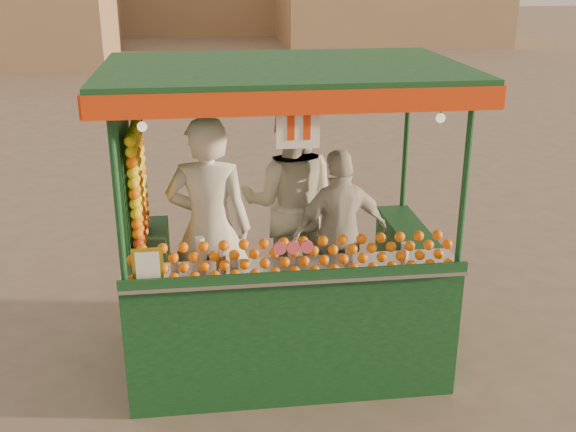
{
  "coord_description": "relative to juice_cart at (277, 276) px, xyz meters",
  "views": [
    {
      "loc": [
        -1.01,
        -5.66,
        3.41
      ],
      "look_at": [
        -0.32,
        -0.28,
        1.37
      ],
      "focal_mm": 42.92,
      "sensor_mm": 36.0,
      "label": 1
    }
  ],
  "objects": [
    {
      "name": "vendor_middle",
      "position": [
        0.2,
        0.71,
        0.41
      ],
      "size": [
        1.05,
        0.88,
        1.92
      ],
      "rotation": [
        0.0,
        0.0,
        2.96
      ],
      "color": "silver",
      "rests_on": "ground"
    },
    {
      "name": "vendor_right",
      "position": [
        0.6,
        0.3,
        0.23
      ],
      "size": [
        0.98,
        0.57,
        1.56
      ],
      "rotation": [
        0.0,
        0.0,
        3.36
      ],
      "color": "beige",
      "rests_on": "ground"
    },
    {
      "name": "ground",
      "position": [
        0.42,
        0.36,
        -0.86
      ],
      "size": [
        90.0,
        90.0,
        0.0
      ],
      "primitive_type": "plane",
      "color": "brown",
      "rests_on": "ground"
    },
    {
      "name": "juice_cart",
      "position": [
        0.0,
        0.0,
        0.0
      ],
      "size": [
        2.89,
        1.87,
        2.62
      ],
      "color": "#0E3418",
      "rests_on": "ground"
    },
    {
      "name": "vendor_left",
      "position": [
        -0.56,
        0.09,
        0.42
      ],
      "size": [
        0.77,
        0.57,
        1.95
      ],
      "rotation": [
        0.0,
        0.0,
        2.99
      ],
      "color": "beige",
      "rests_on": "ground"
    }
  ]
}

